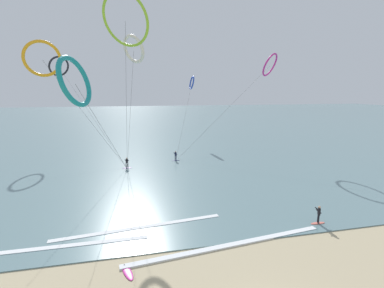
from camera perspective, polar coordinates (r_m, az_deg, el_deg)
name	(u,v)px	position (r m, az deg, el deg)	size (l,w,h in m)	color
sea_water	(153,118)	(118.46, -8.56, 5.57)	(400.00, 200.00, 0.08)	slate
surfer_violet	(127,164)	(42.09, -13.97, -4.14)	(1.40, 0.64, 1.70)	purple
surfer_coral	(318,216)	(27.06, 25.82, -13.89)	(1.40, 0.70, 1.70)	#EA7260
surfer_navy	(176,156)	(45.28, -3.59, -2.72)	(1.40, 0.71, 1.70)	navy
kite_amber	(43,59)	(31.82, -29.75, 15.78)	(9.20, 11.39, 16.93)	orange
kite_magenta	(270,65)	(54.83, 16.58, 16.16)	(21.81, 7.24, 19.02)	#CC288E
kite_cobalt	(192,83)	(65.16, -0.05, 13.18)	(7.69, 22.02, 15.57)	#2647B7
kite_ivory	(134,49)	(36.63, -12.58, 19.50)	(3.65, 6.28, 18.98)	silver
kite_teal	(75,82)	(22.38, -24.08, 12.26)	(4.02, 20.78, 14.57)	teal
kite_charcoal	(59,66)	(62.51, -26.98, 14.83)	(15.70, 21.93, 18.96)	black
kite_lime	(125,20)	(29.68, -14.33, 24.72)	(5.85, 14.38, 21.37)	#8CC62D
surfboard_spare	(127,272)	(19.92, -13.89, -25.38)	(1.10, 1.97, 0.20)	#CC288E
wave_crest_near	(229,245)	(22.11, 8.12, -20.99)	(16.62, 0.50, 0.12)	white
wave_crest_mid	(61,247)	(23.99, -26.58, -19.38)	(13.18, 0.50, 0.12)	white
wave_crest_far	(141,228)	(24.65, -11.07, -17.43)	(14.77, 0.50, 0.12)	white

